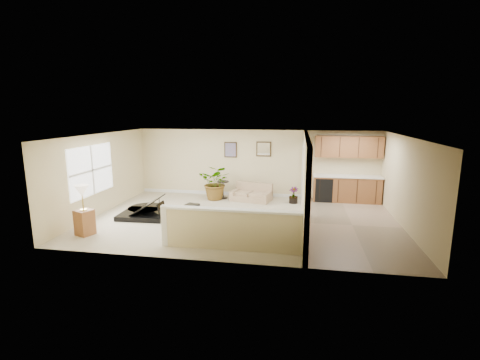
% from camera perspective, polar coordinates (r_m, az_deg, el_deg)
% --- Properties ---
extents(floor, '(9.00, 9.00, 0.00)m').
position_cam_1_polar(floor, '(10.42, 0.43, -6.51)').
color(floor, '#C0B795').
rests_on(floor, ground).
extents(back_wall, '(9.00, 0.04, 2.50)m').
position_cam_1_polar(back_wall, '(13.04, 2.58, 2.74)').
color(back_wall, beige).
rests_on(back_wall, floor).
extents(front_wall, '(9.00, 0.04, 2.50)m').
position_cam_1_polar(front_wall, '(7.24, -3.41, -4.24)').
color(front_wall, beige).
rests_on(front_wall, floor).
extents(left_wall, '(0.04, 6.00, 2.50)m').
position_cam_1_polar(left_wall, '(11.70, -21.86, 0.94)').
color(left_wall, beige).
rests_on(left_wall, floor).
extents(right_wall, '(0.04, 6.00, 2.50)m').
position_cam_1_polar(right_wall, '(10.40, 25.74, -0.58)').
color(right_wall, beige).
rests_on(right_wall, floor).
extents(ceiling, '(9.00, 6.00, 0.04)m').
position_cam_1_polar(ceiling, '(9.95, 0.46, 7.33)').
color(ceiling, silver).
rests_on(ceiling, back_wall).
extents(kitchen_vinyl, '(2.70, 6.00, 0.01)m').
position_cam_1_polar(kitchen_vinyl, '(10.41, 17.94, -7.08)').
color(kitchen_vinyl, gray).
rests_on(kitchen_vinyl, floor).
extents(interior_partition, '(0.18, 5.99, 2.50)m').
position_cam_1_polar(interior_partition, '(10.24, 10.67, 0.01)').
color(interior_partition, beige).
rests_on(interior_partition, floor).
extents(pony_half_wall, '(3.42, 0.22, 1.00)m').
position_cam_1_polar(pony_half_wall, '(8.10, -1.69, -7.95)').
color(pony_half_wall, beige).
rests_on(pony_half_wall, floor).
extents(left_window, '(0.05, 2.15, 1.45)m').
position_cam_1_polar(left_window, '(11.24, -23.19, 1.49)').
color(left_window, white).
rests_on(left_window, left_wall).
extents(wall_art_left, '(0.48, 0.04, 0.58)m').
position_cam_1_polar(wall_art_left, '(13.10, -1.56, 4.99)').
color(wall_art_left, '#312312').
rests_on(wall_art_left, back_wall).
extents(wall_mirror, '(0.55, 0.04, 0.55)m').
position_cam_1_polar(wall_mirror, '(12.91, 3.91, 5.10)').
color(wall_mirror, '#312312').
rests_on(wall_mirror, back_wall).
extents(kitchen_cabinets, '(2.36, 0.65, 2.33)m').
position_cam_1_polar(kitchen_cabinets, '(12.84, 16.69, 0.41)').
color(kitchen_cabinets, brown).
rests_on(kitchen_cabinets, floor).
extents(piano, '(1.70, 1.77, 1.33)m').
position_cam_1_polar(piano, '(11.08, -15.36, -2.85)').
color(piano, black).
rests_on(piano, floor).
extents(piano_bench, '(0.50, 0.78, 0.48)m').
position_cam_1_polar(piano_bench, '(10.26, -8.39, -5.52)').
color(piano_bench, black).
rests_on(piano_bench, floor).
extents(loveseat, '(1.58, 1.10, 0.80)m').
position_cam_1_polar(loveseat, '(12.56, 1.86, -1.98)').
color(loveseat, tan).
rests_on(loveseat, floor).
extents(accent_table, '(0.44, 0.44, 0.64)m').
position_cam_1_polar(accent_table, '(12.83, -2.79, -1.22)').
color(accent_table, black).
rests_on(accent_table, floor).
extents(palm_plant, '(1.26, 1.12, 1.27)m').
position_cam_1_polar(palm_plant, '(12.63, -3.93, -0.43)').
color(palm_plant, black).
rests_on(palm_plant, floor).
extents(small_plant, '(0.42, 0.42, 0.58)m').
position_cam_1_polar(small_plant, '(12.32, 8.76, -2.66)').
color(small_plant, black).
rests_on(small_plant, floor).
extents(lamp_stand, '(0.50, 0.50, 1.32)m').
position_cam_1_polar(lamp_stand, '(9.91, -24.24, -5.11)').
color(lamp_stand, brown).
rests_on(lamp_stand, floor).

